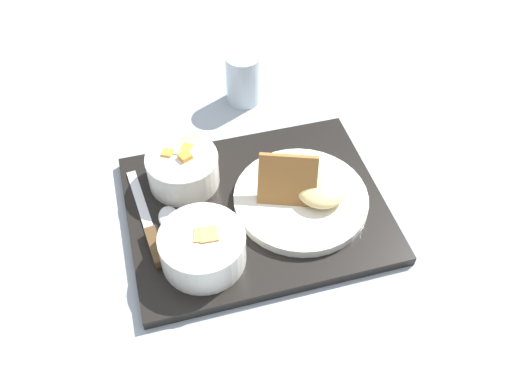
# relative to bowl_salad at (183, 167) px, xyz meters

# --- Properties ---
(ground_plane) EXTENTS (4.00, 4.00, 0.00)m
(ground_plane) POSITION_rel_bowl_salad_xyz_m (0.10, -0.07, -0.05)
(ground_plane) COLOR #99A3AD
(serving_tray) EXTENTS (0.41, 0.34, 0.02)m
(serving_tray) POSITION_rel_bowl_salad_xyz_m (0.10, -0.07, -0.04)
(serving_tray) COLOR black
(serving_tray) RESTS_ON ground_plane
(bowl_salad) EXTENTS (0.11, 0.11, 0.06)m
(bowl_salad) POSITION_rel_bowl_salad_xyz_m (0.00, 0.00, 0.00)
(bowl_salad) COLOR silver
(bowl_salad) RESTS_ON serving_tray
(bowl_soup) EXTENTS (0.12, 0.12, 0.06)m
(bowl_soup) POSITION_rel_bowl_salad_xyz_m (0.01, -0.15, -0.00)
(bowl_soup) COLOR silver
(bowl_soup) RESTS_ON serving_tray
(plate_main) EXTENTS (0.21, 0.21, 0.08)m
(plate_main) POSITION_rel_bowl_salad_xyz_m (0.17, -0.08, -0.02)
(plate_main) COLOR silver
(plate_main) RESTS_ON serving_tray
(knife) EXTENTS (0.05, 0.19, 0.02)m
(knife) POSITION_rel_bowl_salad_xyz_m (-0.06, -0.10, -0.03)
(knife) COLOR silver
(knife) RESTS_ON serving_tray
(spoon) EXTENTS (0.03, 0.14, 0.01)m
(spoon) POSITION_rel_bowl_salad_xyz_m (-0.03, -0.10, -0.03)
(spoon) COLOR silver
(spoon) RESTS_ON serving_tray
(glass_water) EXTENTS (0.06, 0.06, 0.10)m
(glass_water) POSITION_rel_bowl_salad_xyz_m (0.13, 0.20, -0.01)
(glass_water) COLOR silver
(glass_water) RESTS_ON ground_plane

